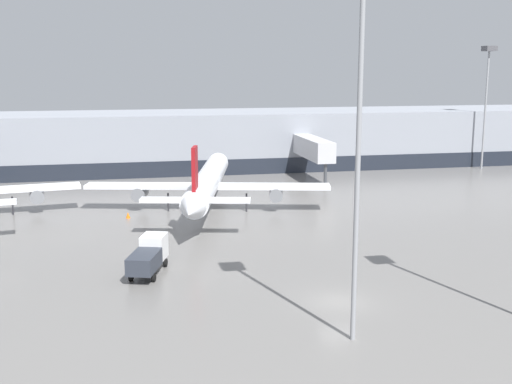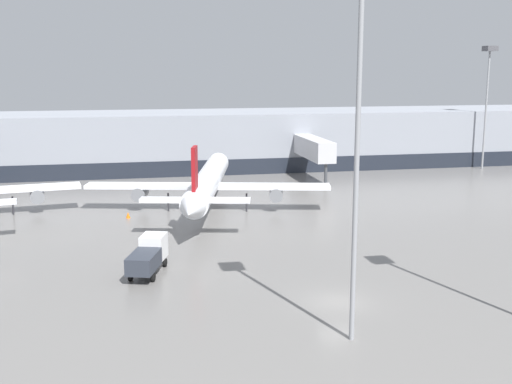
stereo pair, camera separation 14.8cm
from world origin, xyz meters
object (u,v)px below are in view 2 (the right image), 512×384
object	(u,v)px
service_truck_1	(149,255)
apron_light_mast_3	(360,53)
parked_jet_2	(208,182)
traffic_cone_1	(128,215)
apron_light_mast_5	(488,73)

from	to	relation	value
service_truck_1	apron_light_mast_3	bearing A→B (deg)	-125.89
service_truck_1	parked_jet_2	bearing A→B (deg)	-1.72
apron_light_mast_3	traffic_cone_1	bearing A→B (deg)	110.18
apron_light_mast_5	apron_light_mast_3	bearing A→B (deg)	-126.68
apron_light_mast_3	apron_light_mast_5	distance (m)	72.41
parked_jet_2	apron_light_mast_3	size ratio (longest dim) A/B	1.55
traffic_cone_1	apron_light_mast_5	world-z (taller)	apron_light_mast_5
parked_jet_2	apron_light_mast_5	distance (m)	52.92
traffic_cone_1	apron_light_mast_5	distance (m)	62.43
service_truck_1	apron_light_mast_3	size ratio (longest dim) A/B	0.29
parked_jet_2	traffic_cone_1	bearing A→B (deg)	116.82
parked_jet_2	service_truck_1	world-z (taller)	parked_jet_2
service_truck_1	traffic_cone_1	size ratio (longest dim) A/B	9.50
traffic_cone_1	apron_light_mast_3	size ratio (longest dim) A/B	0.03
apron_light_mast_5	parked_jet_2	bearing A→B (deg)	-155.75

